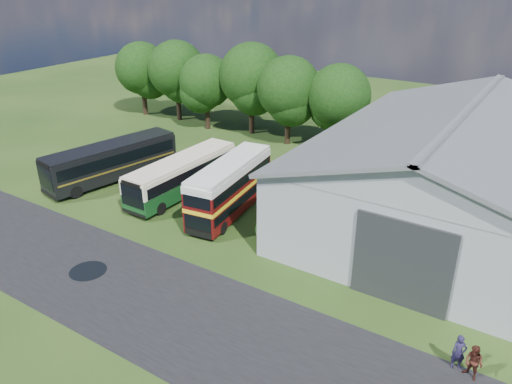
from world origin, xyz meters
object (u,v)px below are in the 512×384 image
Objects in this scene: storage_shed at (460,164)px; bus_green_single at (183,175)px; bus_dark_single at (112,161)px; visitor_b at (474,363)px; bus_maroon_double at (230,188)px; visitor_a at (459,353)px.

storage_shed reaches higher than bus_green_single.
bus_dark_single is 31.18m from visitor_b.
bus_dark_single is (-11.96, -0.36, -0.29)m from bus_maroon_double.
visitor_b is (30.33, -7.17, -0.82)m from bus_dark_single.
visitor_a is (17.68, -7.25, -1.09)m from bus_maroon_double.
visitor_a is at bearing -18.32° from bus_green_single.
bus_green_single reaches higher than visitor_a.
visitor_b is at bearing -2.17° from bus_dark_single.
bus_dark_single is 30.44m from visitor_a.
visitor_a is at bearing -1.95° from bus_dark_single.
visitor_b is at bearing -73.75° from storage_shed.
bus_dark_single is (-25.81, -8.34, -2.48)m from storage_shed.
bus_green_single is 6.26× the size of visitor_b.
bus_maroon_double is 5.46× the size of visitor_b.
bus_maroon_double is at bearing 133.19° from visitor_a.
storage_shed is 27.24m from bus_dark_single.
bus_maroon_double reaches higher than bus_dark_single.
bus_maroon_double is at bearing -176.87° from visitor_b.
bus_green_single is at bearing -159.07° from storage_shed.
storage_shed reaches higher than visitor_a.
storage_shed is 16.04m from visitor_a.
storage_shed is 2.63× the size of bus_maroon_double.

